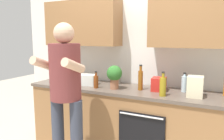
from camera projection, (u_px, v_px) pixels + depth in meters
The scene contains 13 objects.
back_wall_unit at pixel (136, 43), 3.08m from camera, with size 4.00×0.38×2.50m.
counter at pixel (128, 121), 2.99m from camera, with size 2.84×0.67×0.90m.
person_standing at pixel (65, 88), 2.42m from camera, with size 0.49×0.45×1.73m.
bottle_syrup at pixel (140, 79), 2.82m from camera, with size 0.06×0.06×0.33m.
bottle_vinegar at pixel (96, 81), 2.94m from camera, with size 0.06×0.06×0.23m.
bottle_water at pixel (184, 84), 2.74m from camera, with size 0.07×0.07×0.24m.
bottle_oil at pixel (163, 86), 2.54m from camera, with size 0.08×0.08×0.28m.
cup_stoneware at pixel (118, 80), 3.21m from camera, with size 0.09×0.09×0.10m, color slate.
mixing_bowl at pixel (64, 78), 3.40m from camera, with size 0.24×0.24×0.09m, color silver.
potted_herb at pixel (114, 75), 2.88m from camera, with size 0.20×0.20×0.31m.
grocery_bag_produce at pixel (87, 80), 3.14m from camera, with size 0.25×0.18×0.15m, color silver.
grocery_bag_crisps at pixel (159, 84), 2.80m from camera, with size 0.17×0.20×0.17m, color red.
grocery_bag_rice at pixel (195, 87), 2.51m from camera, with size 0.17×0.19×0.24m, color beige.
Camera 1 is at (1.04, -2.67, 1.58)m, focal length 35.39 mm.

